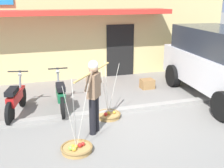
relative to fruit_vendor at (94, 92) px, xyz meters
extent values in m
plane|color=gray|center=(0.59, 0.25, -0.98)|extent=(90.00, 90.00, 0.00)
cube|color=gray|center=(0.59, 0.95, -0.93)|extent=(20.00, 0.24, 0.10)
cylinder|color=black|center=(-0.06, -0.07, -0.55)|extent=(0.15, 0.15, 0.86)
cylinder|color=black|center=(0.06, 0.07, -0.55)|extent=(0.15, 0.15, 0.86)
cube|color=#84664C|center=(0.00, 0.00, 0.15)|extent=(0.37, 0.39, 0.54)
sphere|color=tan|center=(0.00, 0.00, 0.56)|extent=(0.21, 0.21, 0.21)
sphere|color=silver|center=(0.00, 0.00, 0.61)|extent=(0.22, 0.22, 0.22)
cylinder|color=#84664C|center=(-0.15, -0.19, 0.32)|extent=(0.28, 0.32, 0.43)
cylinder|color=#84664C|center=(0.15, 0.19, 0.32)|extent=(0.28, 0.32, 0.43)
cylinder|color=tan|center=(0.00, 0.00, 0.47)|extent=(1.13, 1.43, 0.04)
cylinder|color=#B2894C|center=(-0.55, -0.70, -0.93)|extent=(0.61, 0.61, 0.09)
torus|color=olive|center=(-0.55, -0.70, -0.88)|extent=(0.65, 0.65, 0.05)
sphere|color=gold|center=(-0.57, -0.73, -0.85)|extent=(0.08, 0.08, 0.08)
sphere|color=gold|center=(-0.62, -0.82, -0.84)|extent=(0.10, 0.10, 0.10)
sphere|color=#AF201B|center=(-0.48, -0.72, -0.84)|extent=(0.09, 0.09, 0.09)
sphere|color=gold|center=(-0.63, -0.69, -0.85)|extent=(0.08, 0.08, 0.08)
sphere|color=#7ABC48|center=(-0.68, -0.77, -0.84)|extent=(0.09, 0.09, 0.09)
sphere|color=red|center=(-0.41, -0.68, -0.85)|extent=(0.08, 0.08, 0.08)
cylinder|color=silver|center=(-0.55, -0.56, -0.21)|extent=(0.01, 0.29, 1.36)
cylinder|color=silver|center=(-0.67, -0.77, -0.21)|extent=(0.25, 0.15, 1.36)
cylinder|color=silver|center=(-0.42, -0.77, -0.21)|extent=(0.25, 0.15, 1.36)
cylinder|color=#B2894C|center=(0.55, 0.70, -0.93)|extent=(0.61, 0.61, 0.09)
torus|color=olive|center=(0.55, 0.70, -0.88)|extent=(0.65, 0.65, 0.05)
sphere|color=gold|center=(0.55, 0.68, -0.84)|extent=(0.09, 0.09, 0.09)
sphere|color=red|center=(0.45, 0.61, -0.84)|extent=(0.09, 0.09, 0.09)
sphere|color=gold|center=(0.71, 0.69, -0.85)|extent=(0.08, 0.08, 0.08)
cylinder|color=silver|center=(0.55, 0.84, -0.21)|extent=(0.01, 0.29, 1.36)
cylinder|color=silver|center=(0.42, 0.63, -0.21)|extent=(0.25, 0.15, 1.36)
cylinder|color=silver|center=(0.67, 0.63, -0.21)|extent=(0.25, 0.15, 1.36)
cylinder|color=black|center=(-1.55, 2.21, -0.69)|extent=(0.22, 0.58, 0.58)
cylinder|color=black|center=(-1.85, 1.00, -0.69)|extent=(0.22, 0.58, 0.58)
cube|color=red|center=(-1.55, 2.21, -0.43)|extent=(0.20, 0.31, 0.06)
cube|color=red|center=(-1.72, 1.51, -0.47)|extent=(0.41, 0.92, 0.24)
cube|color=black|center=(-1.77, 1.33, -0.23)|extent=(0.35, 0.60, 0.12)
cylinder|color=slate|center=(-1.57, 2.11, -0.30)|extent=(0.13, 0.30, 0.76)
cylinder|color=black|center=(-1.59, 2.03, 0.09)|extent=(0.53, 0.17, 0.04)
sphere|color=silver|center=(-1.55, 2.19, -0.05)|extent=(0.11, 0.11, 0.11)
cylinder|color=black|center=(-0.52, 2.21, -0.69)|extent=(0.11, 0.58, 0.58)
cylinder|color=black|center=(-0.58, 0.98, -0.69)|extent=(0.11, 0.58, 0.58)
cube|color=#19663D|center=(-0.52, 2.21, -0.43)|extent=(0.15, 0.29, 0.06)
cube|color=#19663D|center=(-0.55, 1.50, -0.47)|extent=(0.25, 0.91, 0.24)
cube|color=black|center=(-0.56, 1.32, -0.23)|extent=(0.25, 0.57, 0.12)
cylinder|color=slate|center=(-0.52, 2.11, -0.30)|extent=(0.08, 0.30, 0.76)
cylinder|color=black|center=(-0.53, 2.04, 0.09)|extent=(0.54, 0.07, 0.04)
sphere|color=silver|center=(-0.52, 2.19, -0.05)|extent=(0.11, 0.11, 0.11)
cube|color=silver|center=(4.31, 1.04, -0.12)|extent=(2.28, 4.84, 0.96)
cylinder|color=black|center=(3.24, -0.33, -0.60)|extent=(0.32, 0.78, 0.76)
cylinder|color=black|center=(5.38, 2.41, -0.60)|extent=(0.32, 0.78, 0.76)
cylinder|color=black|center=(3.48, 2.57, -0.60)|extent=(0.32, 0.78, 0.76)
cube|color=#DBC684|center=(0.25, 7.01, 1.12)|extent=(13.00, 5.00, 4.20)
cube|color=red|center=(0.25, 4.01, 1.52)|extent=(7.15, 1.00, 0.16)
cube|color=black|center=(2.20, 4.49, 0.02)|extent=(1.10, 0.06, 2.00)
cube|color=olive|center=(2.52, 2.61, -0.82)|extent=(0.44, 0.36, 0.32)
camera|label=1|loc=(-1.37, -5.62, 1.98)|focal=44.40mm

